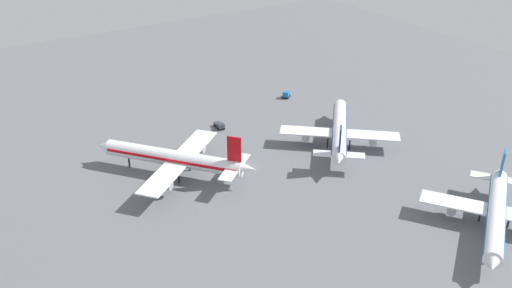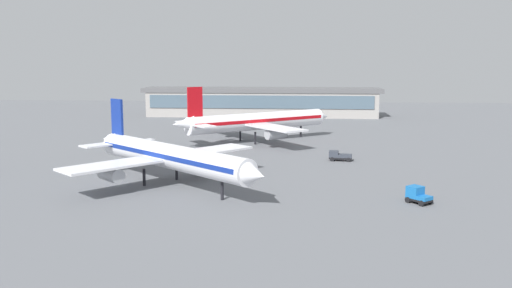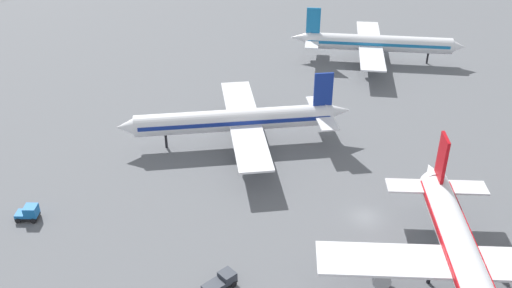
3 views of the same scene
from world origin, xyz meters
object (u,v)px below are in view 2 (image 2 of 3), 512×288
at_px(airplane_at_gate, 256,121).
at_px(baggage_tug, 417,195).
at_px(pushback_tractor, 339,156).
at_px(airplane_distant, 169,156).

xyz_separation_m(airplane_at_gate, baggage_tug, (-26.58, 54.29, -3.78)).
xyz_separation_m(baggage_tug, pushback_tractor, (8.48, -30.92, -0.19)).
bearing_deg(airplane_distant, airplane_at_gate, 119.13).
height_order(airplane_at_gate, pushback_tractor, airplane_at_gate).
distance_m(airplane_at_gate, airplane_distant, 47.50).
xyz_separation_m(airplane_at_gate, pushback_tractor, (-18.10, 23.37, -3.97)).
bearing_deg(pushback_tractor, airplane_at_gate, -45.35).
xyz_separation_m(airplane_distant, baggage_tug, (-36.49, 7.84, -3.47)).
bearing_deg(baggage_tug, airplane_at_gate, -14.55).
bearing_deg(airplane_at_gate, pushback_tractor, -90.58).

